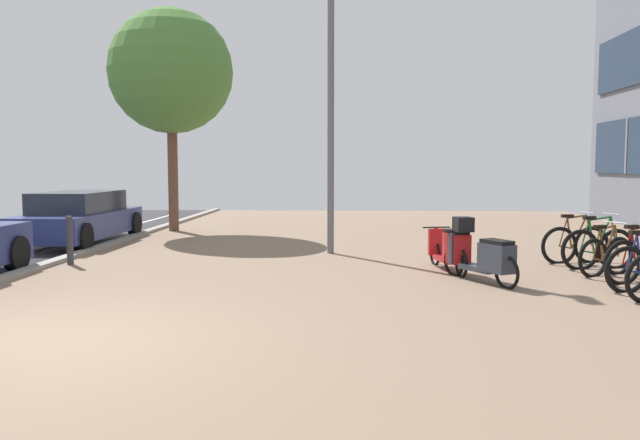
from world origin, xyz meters
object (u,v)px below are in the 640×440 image
(scooter_near, at_px, (486,259))
(scooter_mid, at_px, (453,247))
(parked_car_far, at_px, (79,218))
(lamp_post, at_px, (331,81))
(bicycle_rack_05, at_px, (598,249))
(bicycle_rack_04, at_px, (606,256))
(bicycle_rack_06, at_px, (575,245))
(bollard_far, at_px, (70,240))
(street_tree, at_px, (171,72))
(bicycle_rack_03, at_px, (640,261))

(scooter_near, height_order, scooter_mid, scooter_mid)
(parked_car_far, xyz_separation_m, lamp_post, (6.11, -1.63, 2.98))
(bicycle_rack_05, height_order, parked_car_far, parked_car_far)
(bicycle_rack_04, height_order, parked_car_far, parked_car_far)
(bicycle_rack_04, height_order, bicycle_rack_06, bicycle_rack_06)
(bicycle_rack_06, xyz_separation_m, scooter_near, (-2.14, -2.19, 0.03))
(lamp_post, height_order, bollard_far, lamp_post)
(lamp_post, relative_size, street_tree, 1.05)
(lamp_post, relative_size, bollard_far, 7.17)
(scooter_mid, bearing_deg, bollard_far, 175.04)
(bicycle_rack_04, xyz_separation_m, scooter_near, (-2.16, -0.81, 0.06))
(parked_car_far, bearing_deg, scooter_near, -29.82)
(bicycle_rack_05, xyz_separation_m, bicycle_rack_06, (-0.16, 0.69, -0.01))
(bicycle_rack_04, bearing_deg, parked_car_far, 159.02)
(bollard_far, bearing_deg, bicycle_rack_06, 3.84)
(bicycle_rack_04, relative_size, scooter_mid, 0.66)
(bicycle_rack_03, bearing_deg, parked_car_far, 156.39)
(bicycle_rack_05, relative_size, scooter_mid, 0.82)
(scooter_mid, xyz_separation_m, parked_car_far, (-8.28, 4.01, 0.15))
(scooter_near, bearing_deg, bicycle_rack_05, 33.07)
(bicycle_rack_06, relative_size, bollard_far, 1.52)
(bicycle_rack_03, relative_size, scooter_near, 0.82)
(scooter_near, distance_m, lamp_post, 5.26)
(bicycle_rack_05, distance_m, bicycle_rack_06, 0.71)
(street_tree, relative_size, bollard_far, 6.84)
(bicycle_rack_03, height_order, bicycle_rack_04, bicycle_rack_03)
(parked_car_far, height_order, street_tree, street_tree)
(bicycle_rack_03, height_order, lamp_post, lamp_post)
(bicycle_rack_05, distance_m, street_tree, 12.06)
(scooter_near, xyz_separation_m, parked_car_far, (-8.65, 4.96, 0.21))
(street_tree, xyz_separation_m, bollard_far, (-0.21, -6.25, -4.01))
(street_tree, bearing_deg, parked_car_far, -118.07)
(bicycle_rack_06, height_order, scooter_mid, scooter_mid)
(parked_car_far, distance_m, bollard_far, 3.65)
(bicycle_rack_04, relative_size, street_tree, 0.18)
(bicycle_rack_05, xyz_separation_m, parked_car_far, (-10.95, 3.46, 0.24))
(lamp_post, bearing_deg, bicycle_rack_03, -32.94)
(bicycle_rack_03, relative_size, bicycle_rack_05, 0.92)
(bicycle_rack_06, distance_m, parked_car_far, 11.14)
(bicycle_rack_06, bearing_deg, scooter_near, -134.40)
(bicycle_rack_06, xyz_separation_m, lamp_post, (-4.67, 1.14, 3.22))
(bicycle_rack_04, distance_m, scooter_mid, 2.53)
(scooter_mid, distance_m, parked_car_far, 9.21)
(bicycle_rack_03, height_order, scooter_near, bicycle_rack_03)
(bicycle_rack_06, bearing_deg, bicycle_rack_03, -82.63)
(scooter_near, relative_size, street_tree, 0.26)
(bicycle_rack_05, xyz_separation_m, bollard_far, (-9.64, 0.05, 0.09))
(bicycle_rack_05, height_order, bicycle_rack_06, bicycle_rack_05)
(scooter_mid, distance_m, lamp_post, 4.49)
(bicycle_rack_06, relative_size, lamp_post, 0.21)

